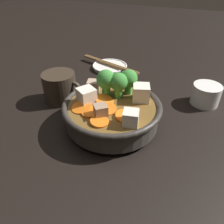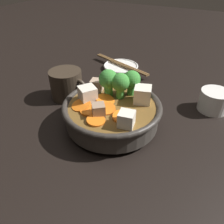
{
  "view_description": "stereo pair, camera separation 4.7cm",
  "coord_description": "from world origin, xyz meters",
  "px_view_note": "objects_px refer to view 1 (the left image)",
  "views": [
    {
      "loc": [
        0.14,
        -0.36,
        0.31
      ],
      "look_at": [
        0.0,
        0.0,
        0.04
      ],
      "focal_mm": 35.0,
      "sensor_mm": 36.0,
      "label": 1
    },
    {
      "loc": [
        0.19,
        -0.34,
        0.31
      ],
      "look_at": [
        0.0,
        0.0,
        0.04
      ],
      "focal_mm": 35.0,
      "sensor_mm": 36.0,
      "label": 2
    }
  ],
  "objects_px": {
    "dark_mug": "(60,87)",
    "chopsticks_pair": "(110,64)",
    "stirfry_bowl": "(112,109)",
    "side_saucer": "(110,66)",
    "tea_cup": "(206,94)"
  },
  "relations": [
    {
      "from": "side_saucer",
      "to": "tea_cup",
      "type": "distance_m",
      "value": 0.33
    },
    {
      "from": "side_saucer",
      "to": "dark_mug",
      "type": "xyz_separation_m",
      "value": [
        -0.04,
        -0.23,
        0.03
      ]
    },
    {
      "from": "chopsticks_pair",
      "to": "stirfry_bowl",
      "type": "bearing_deg",
      "value": -66.56
    },
    {
      "from": "tea_cup",
      "to": "dark_mug",
      "type": "height_order",
      "value": "dark_mug"
    },
    {
      "from": "stirfry_bowl",
      "to": "chopsticks_pair",
      "type": "bearing_deg",
      "value": 113.44
    },
    {
      "from": "side_saucer",
      "to": "chopsticks_pair",
      "type": "xyz_separation_m",
      "value": [
        0.0,
        0.0,
        0.01
      ]
    },
    {
      "from": "stirfry_bowl",
      "to": "side_saucer",
      "type": "relative_size",
      "value": 1.81
    },
    {
      "from": "tea_cup",
      "to": "chopsticks_pair",
      "type": "height_order",
      "value": "tea_cup"
    },
    {
      "from": "chopsticks_pair",
      "to": "dark_mug",
      "type": "bearing_deg",
      "value": -100.01
    },
    {
      "from": "dark_mug",
      "to": "chopsticks_pair",
      "type": "bearing_deg",
      "value": 79.99
    },
    {
      "from": "stirfry_bowl",
      "to": "tea_cup",
      "type": "xyz_separation_m",
      "value": [
        0.19,
        0.17,
        -0.02
      ]
    },
    {
      "from": "stirfry_bowl",
      "to": "chopsticks_pair",
      "type": "xyz_separation_m",
      "value": [
        -0.12,
        0.28,
        -0.03
      ]
    },
    {
      "from": "stirfry_bowl",
      "to": "chopsticks_pair",
      "type": "height_order",
      "value": "stirfry_bowl"
    },
    {
      "from": "dark_mug",
      "to": "tea_cup",
      "type": "bearing_deg",
      "value": 19.24
    },
    {
      "from": "tea_cup",
      "to": "dark_mug",
      "type": "bearing_deg",
      "value": -160.76
    }
  ]
}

